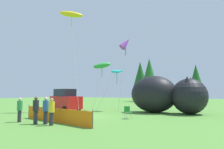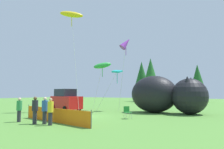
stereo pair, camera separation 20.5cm
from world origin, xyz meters
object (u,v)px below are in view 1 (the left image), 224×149
object	(u,v)px
kite_purple_delta	(126,43)
kite_teal_diamond	(117,72)
spectator_in_grey_shirt	(20,109)
kite_yellow_hero	(71,15)
inflatable_cat	(165,96)
spectator_in_black_shirt	(46,109)
folding_chair	(128,111)
spectator_in_green_shirt	(36,109)
parked_car	(65,100)
spectator_in_red_shirt	(52,110)
kite_green_fish	(102,66)

from	to	relation	value
kite_purple_delta	kite_teal_diamond	bearing A→B (deg)	169.20
spectator_in_grey_shirt	kite_teal_diamond	world-z (taller)	kite_teal_diamond
kite_yellow_hero	inflatable_cat	bearing A→B (deg)	20.08
spectator_in_black_shirt	inflatable_cat	bearing A→B (deg)	68.61
folding_chair	spectator_in_grey_shirt	size ratio (longest dim) A/B	0.57
kite_purple_delta	spectator_in_grey_shirt	bearing A→B (deg)	-103.18
kite_yellow_hero	kite_teal_diamond	xyz separation A→B (m)	(3.72, 3.17, -6.02)
inflatable_cat	kite_yellow_hero	bearing A→B (deg)	-159.10
folding_chair	kite_purple_delta	world-z (taller)	kite_purple_delta
spectator_in_green_shirt	spectator_in_black_shirt	bearing A→B (deg)	21.54
spectator_in_grey_shirt	kite_teal_diamond	size ratio (longest dim) A/B	0.36
spectator_in_green_shirt	kite_teal_diamond	world-z (taller)	kite_teal_diamond
parked_car	kite_purple_delta	distance (m)	8.78
spectator_in_green_shirt	kite_yellow_hero	distance (m)	12.80
spectator_in_green_shirt	spectator_in_black_shirt	world-z (taller)	spectator_in_green_shirt
parked_car	spectator_in_grey_shirt	size ratio (longest dim) A/B	2.77
spectator_in_grey_shirt	spectator_in_black_shirt	world-z (taller)	spectator_in_black_shirt
spectator_in_red_shirt	spectator_in_black_shirt	world-z (taller)	spectator_in_black_shirt
inflatable_cat	kite_yellow_hero	world-z (taller)	kite_yellow_hero
spectator_in_black_shirt	kite_teal_diamond	size ratio (longest dim) A/B	0.37
spectator_in_grey_shirt	kite_green_fish	world-z (taller)	kite_green_fish
spectator_in_green_shirt	kite_yellow_hero	size ratio (longest dim) A/B	0.16
kite_yellow_hero	folding_chair	bearing A→B (deg)	-17.91
spectator_in_grey_shirt	spectator_in_red_shirt	world-z (taller)	spectator_in_red_shirt
folding_chair	spectator_in_black_shirt	world-z (taller)	spectator_in_black_shirt
parked_car	kite_yellow_hero	distance (m)	9.11
kite_green_fish	inflatable_cat	bearing A→B (deg)	-0.54
folding_chair	spectator_in_grey_shirt	world-z (taller)	spectator_in_grey_shirt
spectator_in_green_shirt	kite_green_fish	size ratio (longest dim) A/B	0.30
spectator_in_red_shirt	spectator_in_black_shirt	xyz separation A→B (m)	(-0.66, 0.16, 0.03)
spectator_in_red_shirt	kite_purple_delta	distance (m)	12.41
spectator_in_grey_shirt	kite_yellow_hero	xyz separation A→B (m)	(-2.42, 7.79, 9.30)
spectator_in_red_shirt	kite_purple_delta	xyz separation A→B (m)	(-0.38, 10.73, 6.21)
spectator_in_grey_shirt	spectator_in_black_shirt	bearing A→B (deg)	4.05
spectator_in_grey_shirt	kite_purple_delta	size ratio (longest dim) A/B	0.20
kite_green_fish	kite_yellow_hero	distance (m)	6.40
inflatable_cat	spectator_in_black_shirt	bearing A→B (deg)	-110.58
kite_purple_delta	kite_teal_diamond	world-z (taller)	kite_purple_delta
spectator_in_red_shirt	kite_green_fish	size ratio (longest dim) A/B	0.29
inflatable_cat	spectator_in_red_shirt	world-z (taller)	inflatable_cat
parked_car	spectator_in_black_shirt	size ratio (longest dim) A/B	2.66
spectator_in_grey_shirt	spectator_in_red_shirt	distance (m)	2.89
folding_chair	kite_teal_diamond	xyz separation A→B (m)	(-4.04, 5.68, 3.60)
spectator_in_grey_shirt	folding_chair	bearing A→B (deg)	44.66
kite_green_fish	kite_purple_delta	xyz separation A→B (m)	(3.19, -0.39, 2.11)
inflatable_cat	spectator_in_grey_shirt	distance (m)	12.84
parked_car	folding_chair	distance (m)	9.23
spectator_in_grey_shirt	spectator_in_black_shirt	xyz separation A→B (m)	(2.23, 0.16, 0.03)
folding_chair	inflatable_cat	bearing A→B (deg)	120.88
folding_chair	kite_green_fish	distance (m)	9.49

